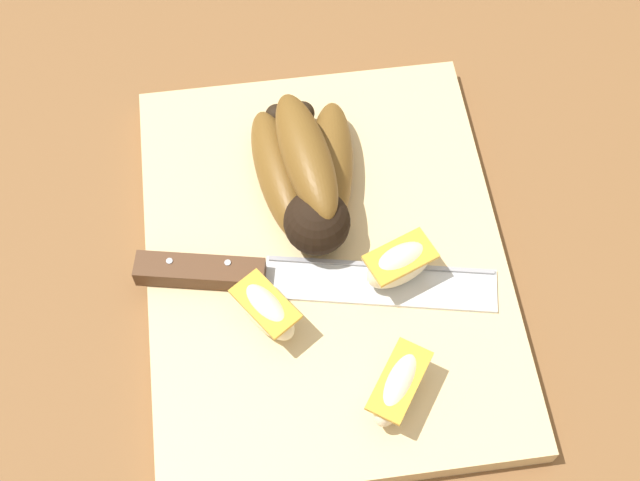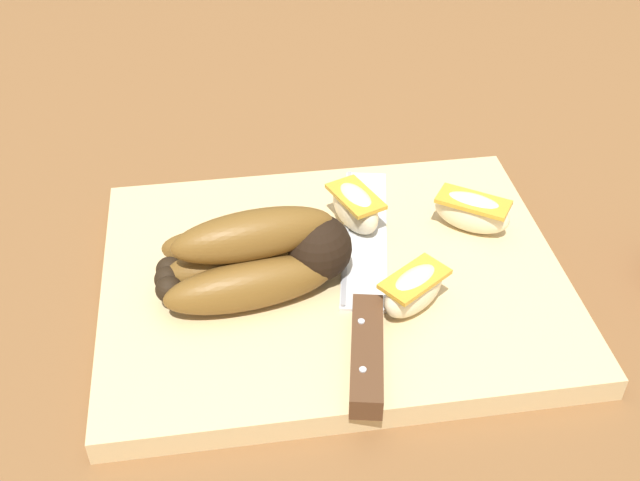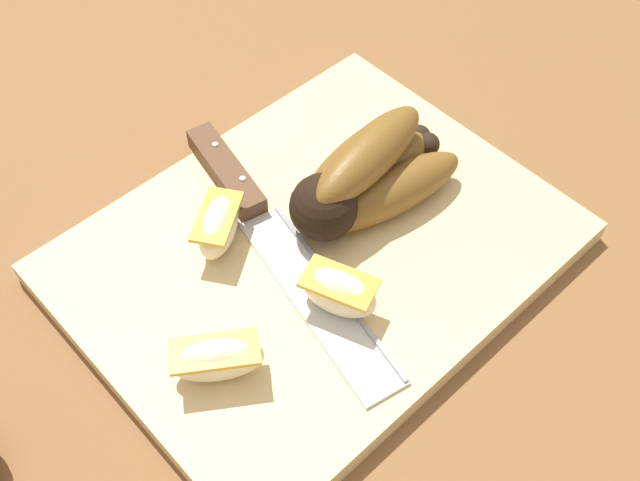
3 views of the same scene
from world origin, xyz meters
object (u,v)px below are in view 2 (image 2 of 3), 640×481
object	(u,v)px
apple_wedge_near	(355,208)
apple_wedge_far	(414,290)
chefs_knife	(363,308)
apple_wedge_middle	(472,212)
banana_bunch	(257,258)

from	to	relation	value
apple_wedge_near	apple_wedge_far	size ratio (longest dim) A/B	1.02
apple_wedge_near	apple_wedge_far	world-z (taller)	apple_wedge_near
chefs_knife	apple_wedge_middle	size ratio (longest dim) A/B	4.16
chefs_knife	apple_wedge_middle	distance (m)	0.14
banana_bunch	apple_wedge_far	size ratio (longest dim) A/B	2.45
apple_wedge_middle	banana_bunch	bearing A→B (deg)	13.15
banana_bunch	chefs_knife	size ratio (longest dim) A/B	0.54
banana_bunch	chefs_knife	bearing A→B (deg)	149.00
chefs_knife	apple_wedge_far	size ratio (longest dim) A/B	4.56
apple_wedge_middle	apple_wedge_far	world-z (taller)	apple_wedge_far
banana_bunch	apple_wedge_near	distance (m)	0.11
banana_bunch	apple_wedge_far	distance (m)	0.12
chefs_knife	apple_wedge_near	xyz separation A→B (m)	(-0.01, -0.10, 0.01)
banana_bunch	chefs_knife	xyz separation A→B (m)	(-0.07, 0.04, -0.02)
banana_bunch	apple_wedge_near	xyz separation A→B (m)	(-0.09, -0.06, -0.01)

